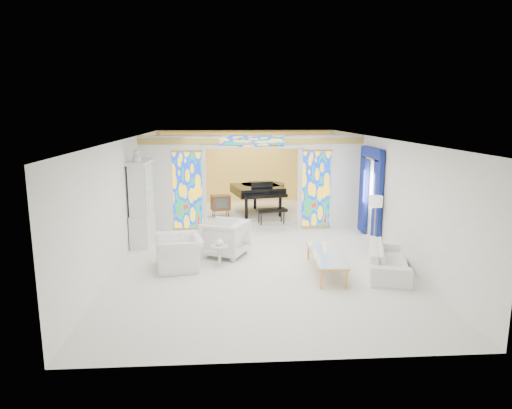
{
  "coord_description": "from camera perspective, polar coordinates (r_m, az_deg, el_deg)",
  "views": [
    {
      "loc": [
        -0.82,
        -12.23,
        3.68
      ],
      "look_at": [
        0.0,
        0.2,
        1.17
      ],
      "focal_mm": 32.0,
      "sensor_mm": 36.0,
      "label": 1
    }
  ],
  "objects": [
    {
      "name": "stained_glass_left",
      "position": [
        14.37,
        -8.56,
        1.74
      ],
      "size": [
        0.9,
        0.04,
        2.4
      ],
      "primitive_type": "cube",
      "color": "gold",
      "rests_on": "partition_wall"
    },
    {
      "name": "armchair_right",
      "position": [
        11.93,
        -3.89,
        -4.22
      ],
      "size": [
        1.38,
        1.37,
        0.95
      ],
      "primitive_type": "imported",
      "rotation": [
        0.0,
        0.0,
        -2.02
      ],
      "color": "silver",
      "rests_on": "floor"
    },
    {
      "name": "stained_glass_transom",
      "position": [
        14.17,
        -0.46,
        7.92
      ],
      "size": [
        2.0,
        0.04,
        0.34
      ],
      "primitive_type": "cube",
      "color": "gold",
      "rests_on": "partition_wall"
    },
    {
      "name": "gold_curtain_back",
      "position": [
        18.26,
        -1.19,
        4.54
      ],
      "size": [
        6.7,
        0.1,
        2.9
      ],
      "primitive_type": "cube",
      "color": "#FDD558",
      "rests_on": "wall_back"
    },
    {
      "name": "wall_left",
      "position": [
        12.71,
        -15.9,
        1.08
      ],
      "size": [
        0.02,
        12.0,
        3.0
      ],
      "primitive_type": "cube",
      "color": "white",
      "rests_on": "floor"
    },
    {
      "name": "armchair_left",
      "position": [
        11.15,
        -9.56,
        -5.93
      ],
      "size": [
        1.27,
        1.39,
        0.78
      ],
      "primitive_type": "imported",
      "rotation": [
        0.0,
        0.0,
        -1.37
      ],
      "color": "white",
      "rests_on": "floor"
    },
    {
      "name": "vase",
      "position": [
        11.08,
        -4.6,
        -4.58
      ],
      "size": [
        0.24,
        0.24,
        0.21
      ],
      "primitive_type": "imported",
      "rotation": [
        0.0,
        0.0,
        -0.18
      ],
      "color": "silver",
      "rests_on": "side_table"
    },
    {
      "name": "grand_piano",
      "position": [
        16.2,
        0.54,
        1.85
      ],
      "size": [
        2.13,
        3.27,
        1.21
      ],
      "rotation": [
        0.0,
        0.0,
        0.21
      ],
      "color": "black",
      "rests_on": "alcove_platform"
    },
    {
      "name": "stained_glass_right",
      "position": [
        14.6,
        7.53,
        1.92
      ],
      "size": [
        0.9,
        0.04,
        2.4
      ],
      "primitive_type": "cube",
      "color": "gold",
      "rests_on": "partition_wall"
    },
    {
      "name": "alcove_platform",
      "position": [
        16.74,
        -0.89,
        -0.98
      ],
      "size": [
        6.8,
        3.8,
        0.18
      ],
      "primitive_type": "cube",
      "color": "white",
      "rests_on": "floor"
    },
    {
      "name": "ceiling",
      "position": [
        12.28,
        0.05,
        8.22
      ],
      "size": [
        7.0,
        12.0,
        0.02
      ],
      "primitive_type": "cube",
      "color": "white",
      "rests_on": "wall_back"
    },
    {
      "name": "sofa",
      "position": [
        11.16,
        16.27,
        -6.58
      ],
      "size": [
        1.47,
        2.38,
        0.65
      ],
      "primitive_type": "imported",
      "rotation": [
        0.0,
        0.0,
        1.28
      ],
      "color": "white",
      "rests_on": "floor"
    },
    {
      "name": "partition_wall",
      "position": [
        14.39,
        -0.48,
        3.3
      ],
      "size": [
        7.0,
        0.22,
        3.0
      ],
      "color": "white",
      "rests_on": "floor"
    },
    {
      "name": "floor",
      "position": [
        12.8,
        0.05,
        -5.31
      ],
      "size": [
        12.0,
        12.0,
        0.0
      ],
      "primitive_type": "plane",
      "color": "white",
      "rests_on": "ground"
    },
    {
      "name": "china_cabinet",
      "position": [
        13.29,
        -14.1,
        0.16
      ],
      "size": [
        0.56,
        1.46,
        2.72
      ],
      "color": "silver",
      "rests_on": "floor"
    },
    {
      "name": "wall_right",
      "position": [
        13.16,
        15.45,
        1.44
      ],
      "size": [
        0.02,
        12.0,
        3.0
      ],
      "primitive_type": "cube",
      "color": "white",
      "rests_on": "floor"
    },
    {
      "name": "wall_front",
      "position": [
        6.65,
        3.56,
        -7.76
      ],
      "size": [
        7.0,
        0.02,
        3.0
      ],
      "primitive_type": "cube",
      "color": "white",
      "rests_on": "floor"
    },
    {
      "name": "floor_lamp",
      "position": [
        12.71,
        14.74,
        0.07
      ],
      "size": [
        0.42,
        0.42,
        1.49
      ],
      "rotation": [
        0.0,
        0.0,
        -0.19
      ],
      "color": "#C69045",
      "rests_on": "floor"
    },
    {
      "name": "coffee_table",
      "position": [
        10.78,
        8.73,
        -6.29
      ],
      "size": [
        0.73,
        2.13,
        0.47
      ],
      "rotation": [
        0.0,
        0.0,
        -0.04
      ],
      "color": "white",
      "rests_on": "floor"
    },
    {
      "name": "chandelier",
      "position": [
        16.3,
        -0.19,
        7.42
      ],
      "size": [
        0.48,
        0.48,
        0.3
      ],
      "primitive_type": "cylinder",
      "color": "#C69045",
      "rests_on": "ceiling"
    },
    {
      "name": "tv_console",
      "position": [
        15.66,
        -4.45,
        0.23
      ],
      "size": [
        0.71,
        0.56,
        0.73
      ],
      "rotation": [
        0.0,
        0.0,
        0.24
      ],
      "color": "brown",
      "rests_on": "alcove_platform"
    },
    {
      "name": "blue_drapes",
      "position": [
        13.77,
        14.13,
        2.27
      ],
      "size": [
        0.14,
        1.85,
        2.65
      ],
      "color": "navy",
      "rests_on": "wall_right"
    },
    {
      "name": "side_table",
      "position": [
        11.16,
        -4.58,
        -6.02
      ],
      "size": [
        0.56,
        0.56,
        0.53
      ],
      "rotation": [
        0.0,
        0.0,
        0.41
      ],
      "color": "silver",
      "rests_on": "floor"
    },
    {
      "name": "wall_back",
      "position": [
        18.38,
        -1.21,
        4.59
      ],
      "size": [
        7.0,
        0.02,
        3.0
      ],
      "primitive_type": "cube",
      "color": "white",
      "rests_on": "floor"
    }
  ]
}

